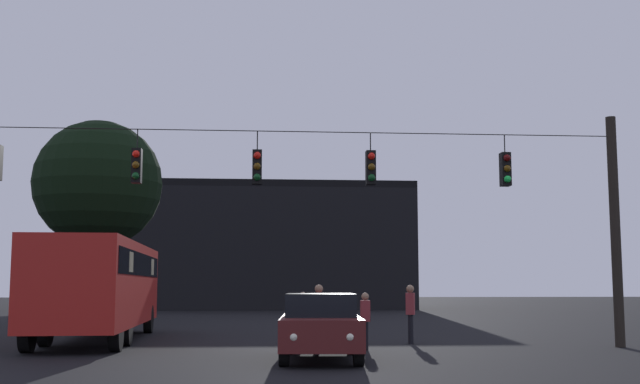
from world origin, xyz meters
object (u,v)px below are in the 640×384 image
Objects in this scene: pedestrian_crossing_right at (410,310)px; pedestrian_trailing at (365,318)px; pedestrian_crossing_left at (319,312)px; pedestrian_crossing_center at (303,315)px; tree_left_silhouette at (98,184)px; city_bus at (100,280)px; car_near_right at (320,325)px.

pedestrian_trailing is (-1.64, -2.13, -0.13)m from pedestrian_crossing_right.
pedestrian_crossing_left is 1.14× the size of pedestrian_crossing_center.
pedestrian_crossing_left is 18.06m from tree_left_silhouette.
tree_left_silhouette is at bearing 102.14° from city_bus.
city_bus is 6.43× the size of pedestrian_crossing_right.
city_bus is 1.19× the size of tree_left_silhouette.
pedestrian_crossing_right is 1.14× the size of pedestrian_trailing.
pedestrian_crossing_center is 0.88× the size of pedestrian_crossing_right.
tree_left_silhouette is (-8.84, 18.30, 5.55)m from car_near_right.
pedestrian_crossing_left is at bearing 86.12° from car_near_right.
car_near_right is 21.07m from tree_left_silhouette.
tree_left_silhouette is at bearing 121.79° from pedestrian_crossing_left.
tree_left_silhouette is at bearing 131.49° from pedestrian_crossing_right.
car_near_right is 5.13m from pedestrian_crossing_center.
city_bus is 9.34m from car_near_right.
car_near_right is 3.07m from pedestrian_trailing.
tree_left_silhouette is (-2.48, 11.54, 4.48)m from city_bus.
pedestrian_crossing_left is 1.01× the size of pedestrian_crossing_right.
pedestrian_crossing_right is at bearing -11.47° from city_bus.
car_near_right is at bearing -117.54° from pedestrian_trailing.
city_bus reaches higher than pedestrian_crossing_right.
pedestrian_crossing_left is (6.60, -3.12, -0.88)m from city_bus.
car_near_right reaches higher than pedestrian_trailing.
pedestrian_crossing_right reaches higher than pedestrian_trailing.
pedestrian_trailing is at bearing -56.64° from tree_left_silhouette.
pedestrian_crossing_right is at bearing 23.17° from pedestrian_crossing_left.
tree_left_silhouette is at bearing 123.36° from pedestrian_trailing.
car_near_right is at bearing -46.79° from city_bus.
pedestrian_crossing_left reaches higher than pedestrian_trailing.
pedestrian_crossing_right reaches higher than car_near_right.
tree_left_silhouette reaches higher than pedestrian_crossing_right.
pedestrian_crossing_center is 1.00× the size of pedestrian_trailing.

